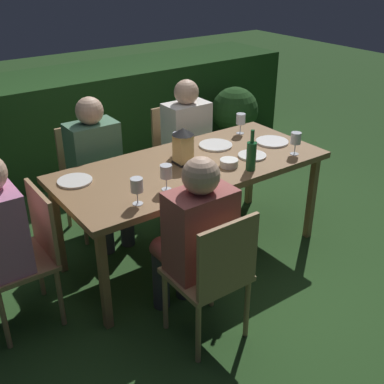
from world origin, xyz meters
The scene contains 24 objects.
ground_plane centered at (0.00, 0.00, 0.00)m, with size 16.00×16.00×0.00m, color #26471E.
dining_table centered at (0.00, 0.00, 0.70)m, with size 1.95×0.87×0.75m.
chair_side_right_a centered at (-0.44, 0.82, 0.49)m, with size 0.42×0.40×0.87m.
person_in_green centered at (-0.44, 0.63, 0.64)m, with size 0.38×0.47×1.15m.
chair_head_near centered at (-1.22, 0.00, 0.49)m, with size 0.40×0.42×0.87m.
chair_side_right_b centered at (0.44, 0.82, 0.49)m, with size 0.42×0.40×0.87m.
person_in_cream centered at (0.44, 0.63, 0.64)m, with size 0.38×0.47×1.15m.
chair_side_left_a centered at (-0.44, -0.82, 0.49)m, with size 0.42×0.40×0.87m.
person_in_rust centered at (-0.44, -0.63, 0.64)m, with size 0.38×0.47×1.15m.
lantern_centerpiece centered at (-0.05, 0.04, 0.90)m, with size 0.15×0.15×0.27m.
green_bottle_on_table centered at (0.27, -0.32, 0.86)m, with size 0.07×0.07×0.29m.
wine_glass_a centered at (0.72, -0.30, 0.87)m, with size 0.08×0.08×0.17m.
wine_glass_b centered at (0.68, 0.27, 0.87)m, with size 0.08×0.08×0.17m.
wine_glass_c centered at (0.02, 0.20, 0.87)m, with size 0.08×0.08×0.17m.
wine_glass_d centered at (-0.61, -0.29, 0.87)m, with size 0.08×0.08×0.17m.
wine_glass_e centered at (-0.37, -0.23, 0.87)m, with size 0.08×0.08×0.17m.
plate_a centered at (0.76, -0.03, 0.76)m, with size 0.25×0.25×0.01m, color white.
plate_b centered at (-0.80, 0.21, 0.76)m, with size 0.23×0.23×0.01m, color silver.
plate_c centered at (0.44, -0.15, 0.76)m, with size 0.21×0.21×0.01m, color white.
plate_d centered at (0.35, 0.17, 0.76)m, with size 0.26×0.26×0.01m, color white.
bowl_olives centered at (-0.05, -0.22, 0.78)m, with size 0.13×0.13×0.05m.
bowl_bread centered at (0.19, -0.18, 0.78)m, with size 0.13×0.13×0.05m.
hedge_backdrop centered at (0.00, 2.12, 0.49)m, with size 5.01×0.89×0.99m, color #1E4219.
potted_plant_by_hedge centered at (1.53, 1.33, 0.47)m, with size 0.51×0.51×0.78m.
Camera 1 is at (-1.82, -2.54, 2.13)m, focal length 44.96 mm.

